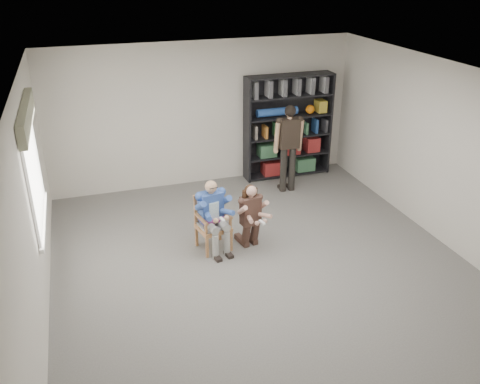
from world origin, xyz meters
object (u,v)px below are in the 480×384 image
object	(u,v)px
seated_man	(213,216)
standing_man	(289,149)
kneeling_woman	(251,216)
bookshelf	(288,127)
armchair	(213,223)

from	to	relation	value
seated_man	standing_man	world-z (taller)	standing_man
kneeling_woman	standing_man	world-z (taller)	standing_man
kneeling_woman	bookshelf	size ratio (longest dim) A/B	0.50
kneeling_woman	seated_man	bearing A→B (deg)	157.88
armchair	bookshelf	xyz separation A→B (m)	(2.25, 2.41, 0.61)
armchair	bookshelf	size ratio (longest dim) A/B	0.42
armchair	bookshelf	bearing A→B (deg)	36.54
seated_man	bookshelf	distance (m)	3.33
seated_man	kneeling_woman	distance (m)	0.59
seated_man	bookshelf	world-z (taller)	bookshelf
kneeling_woman	standing_man	distance (m)	2.27
bookshelf	armchair	bearing A→B (deg)	-133.02
seated_man	kneeling_woman	bearing A→B (deg)	-22.12
armchair	seated_man	xyz separation A→B (m)	(0.00, 0.00, 0.13)
bookshelf	standing_man	xyz separation A→B (m)	(-0.30, -0.74, -0.19)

